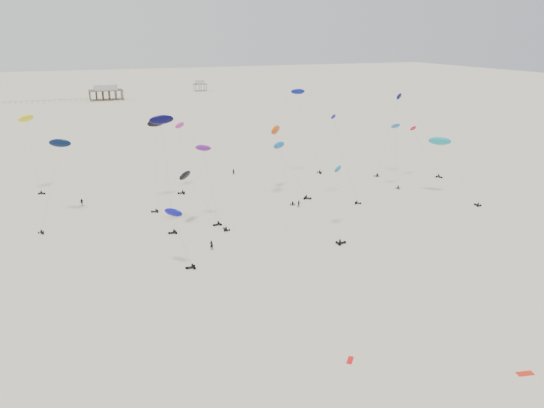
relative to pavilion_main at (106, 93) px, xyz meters
name	(u,v)px	position (x,y,z in m)	size (l,w,h in m)	color
ground_plane	(169,141)	(10.00, -150.00, -4.22)	(900.00, 900.00, 0.00)	beige
pavilion_main	(106,93)	(0.00, 0.00, 0.00)	(21.00, 13.00, 9.80)	brown
pavilion_small	(200,86)	(70.00, 30.00, -0.74)	(9.00, 7.00, 8.00)	brown
pier_fence	(18,102)	(-52.00, 0.00, -3.45)	(80.20, 0.20, 1.50)	black
rig_0	(304,115)	(39.04, -216.18, 13.75)	(9.21, 6.76, 26.03)	black
rig_1	(396,146)	(56.51, -239.67, 7.29)	(3.81, 6.28, 17.95)	black
rig_2	(180,143)	(-0.02, -219.44, 8.88)	(5.26, 10.32, 18.67)	black
rig_3	(426,151)	(71.03, -234.06, 3.75)	(9.52, 8.26, 15.93)	black
rig_4	(58,152)	(-31.20, -230.52, 11.12)	(9.69, 16.81, 21.44)	black
rig_5	(393,116)	(63.13, -227.69, 13.63)	(10.38, 4.98, 24.77)	black
rig_6	(286,158)	(26.27, -231.93, 4.84)	(6.28, 16.29, 17.08)	black
rig_7	(343,150)	(36.89, -244.16, 8.78)	(5.05, 12.44, 22.46)	black
rig_8	(192,185)	(-4.15, -249.33, 5.19)	(9.98, 11.72, 14.33)	black
rig_9	(178,228)	(-11.99, -270.29, 3.39)	(5.07, 5.94, 11.38)	black
rig_11	(339,201)	(23.64, -266.78, 3.25)	(7.34, 12.93, 16.36)	black
rig_12	(208,174)	(0.08, -247.43, 6.84)	(4.04, 9.72, 17.67)	black
rig_13	(163,135)	(-9.70, -247.90, 16.53)	(5.74, 8.60, 25.35)	black
rig_14	(29,131)	(-38.07, -206.07, 12.33)	(5.35, 9.13, 21.12)	black
rig_15	(443,147)	(63.80, -250.36, 8.64)	(6.15, 17.97, 18.94)	black
rig_16	(278,140)	(22.29, -235.54, 11.00)	(4.94, 14.27, 19.72)	black
rig_17	(156,135)	(-7.76, -227.30, 12.94)	(7.37, 14.45, 22.39)	black
spectator_0	(212,250)	(-4.46, -265.14, -4.22)	(0.84, 0.58, 2.31)	black
spectator_1	(299,207)	(23.42, -246.90, -4.22)	(1.01, 0.59, 2.06)	black
spectator_2	(82,206)	(-27.21, -225.27, -4.22)	(1.28, 0.69, 2.17)	black
spectator_3	(234,175)	(17.90, -210.62, -4.22)	(0.80, 0.55, 2.20)	black
grounded_kite_a	(525,374)	(21.90, -319.95, -4.22)	(2.20, 0.90, 0.08)	red
grounded_kite_b	(350,360)	(2.41, -308.93, -4.22)	(1.80, 0.70, 0.07)	red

